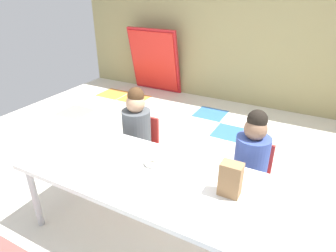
# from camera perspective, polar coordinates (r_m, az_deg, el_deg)

# --- Properties ---
(ground_plane) EXTENTS (6.15, 4.96, 0.02)m
(ground_plane) POSITION_cam_1_polar(r_m,az_deg,el_deg) (2.77, 3.51, -12.94)
(ground_plane) COLOR silver
(back_wall) EXTENTS (6.15, 0.10, 2.61)m
(back_wall) POSITION_cam_1_polar(r_m,az_deg,el_deg) (4.55, 18.30, 19.55)
(back_wall) COLOR tan
(back_wall) RESTS_ON ground_plane
(craft_table) EXTENTS (1.83, 0.75, 0.58)m
(craft_table) POSITION_cam_1_polar(r_m,az_deg,el_deg) (2.04, -3.64, -10.22)
(craft_table) COLOR white
(craft_table) RESTS_ON ground_plane
(seated_child_near_camera) EXTENTS (0.32, 0.31, 0.92)m
(seated_child_near_camera) POSITION_cam_1_polar(r_m,az_deg,el_deg) (2.70, -6.04, 0.02)
(seated_child_near_camera) COLOR red
(seated_child_near_camera) RESTS_ON ground_plane
(seated_child_middle_seat) EXTENTS (0.32, 0.31, 0.92)m
(seated_child_middle_seat) POSITION_cam_1_polar(r_m,az_deg,el_deg) (2.34, 16.10, -5.43)
(seated_child_middle_seat) COLOR red
(seated_child_middle_seat) RESTS_ON ground_plane
(folded_activity_table) EXTENTS (0.90, 0.29, 1.09)m
(folded_activity_table) POSITION_cam_1_polar(r_m,az_deg,el_deg) (5.09, -2.68, 12.62)
(folded_activity_table) COLOR red
(folded_activity_table) RESTS_ON ground_plane
(paper_bag_brown) EXTENTS (0.13, 0.09, 0.22)m
(paper_bag_brown) POSITION_cam_1_polar(r_m,az_deg,el_deg) (1.80, 12.12, -10.14)
(paper_bag_brown) COLOR #9E754C
(paper_bag_brown) RESTS_ON craft_table
(paper_plate_near_edge) EXTENTS (0.18, 0.18, 0.01)m
(paper_plate_near_edge) POSITION_cam_1_polar(r_m,az_deg,el_deg) (2.08, -3.21, -7.60)
(paper_plate_near_edge) COLOR white
(paper_plate_near_edge) RESTS_ON craft_table
(donut_powdered_on_plate) EXTENTS (0.11, 0.11, 0.03)m
(donut_powdered_on_plate) POSITION_cam_1_polar(r_m,az_deg,el_deg) (2.07, -3.23, -7.17)
(donut_powdered_on_plate) COLOR white
(donut_powdered_on_plate) RESTS_ON craft_table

